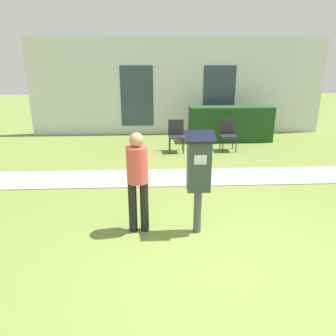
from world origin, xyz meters
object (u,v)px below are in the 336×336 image
(person_standing, at_px, (138,175))
(outdoor_chair_left, at_px, (176,133))
(outdoor_chair_middle, at_px, (228,132))
(parking_meter, at_px, (199,170))

(person_standing, bearing_deg, outdoor_chair_left, 53.39)
(outdoor_chair_middle, bearing_deg, parking_meter, -123.70)
(parking_meter, relative_size, outdoor_chair_left, 1.77)
(person_standing, height_order, outdoor_chair_middle, person_standing)
(parking_meter, xyz_separation_m, outdoor_chair_left, (0.01, 4.56, -0.49))
(outdoor_chair_middle, bearing_deg, person_standing, -133.66)
(parking_meter, xyz_separation_m, person_standing, (-0.91, 0.08, -0.09))
(person_standing, distance_m, outdoor_chair_left, 4.59)
(parking_meter, bearing_deg, outdoor_chair_left, 89.89)
(parking_meter, height_order, outdoor_chair_left, parking_meter)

